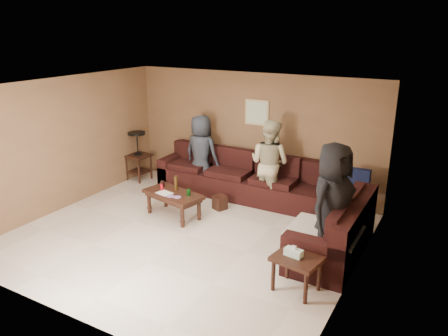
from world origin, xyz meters
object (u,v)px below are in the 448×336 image
Objects in this scene: person_right at (332,205)px; person_left at (201,153)px; coffee_table at (173,196)px; waste_bin at (220,202)px; end_table_left at (138,155)px; side_table_right at (297,262)px; person_middle at (269,163)px; sectional_sofa at (268,197)px.

person_left is at bearing 77.78° from person_right.
coffee_table is 0.96m from waste_bin.
end_table_left is at bearing 9.40° from person_left.
side_table_right is 0.42× the size of person_left.
person_right is at bearing 80.27° from side_table_right.
side_table_right is at bearing 130.74° from person_middle.
end_table_left is 0.65× the size of person_middle.
side_table_right is at bearing -57.41° from sectional_sofa.
person_middle reaches higher than waste_bin.
person_right is (2.98, -0.22, 0.53)m from coffee_table.
person_left is 1.63m from person_middle.
sectional_sofa is at bearing 33.95° from coffee_table.
sectional_sofa is 0.68m from person_middle.
person_middle is 0.93× the size of person_right.
waste_bin is at bearing 51.00° from coffee_table.
waste_bin is at bearing 83.74° from person_right.
end_table_left is 0.69× the size of person_left.
end_table_left is 3.22m from person_middle.
side_table_right is at bearing -22.12° from coffee_table.
sectional_sofa is 3.38m from end_table_left.
person_right reaches higher than sectional_sofa.
coffee_table is 1.95m from person_middle.
waste_bin is (-0.88, -0.27, -0.19)m from sectional_sofa.
person_left is (-3.13, 2.62, 0.38)m from side_table_right.
side_table_right is (1.36, -2.13, 0.10)m from sectional_sofa.
sectional_sofa is 2.70× the size of person_middle.
person_left is 0.94× the size of person_middle.
waste_bin is at bearing -163.08° from sectional_sofa.
coffee_table is 1.56m from person_left.
person_right is at bearing -17.09° from end_table_left.
end_table_left is 5.31m from side_table_right.
person_right is (4.88, -1.50, 0.35)m from end_table_left.
person_middle is at bearing 178.69° from person_left.
end_table_left reaches higher than waste_bin.
sectional_sofa is at bearing 121.22° from person_middle.
waste_bin is (2.47, -0.57, -0.45)m from end_table_left.
end_table_left is 2.58m from waste_bin.
side_table_right is 2.93m from waste_bin.
person_left is (1.58, 0.19, 0.23)m from end_table_left.
waste_bin is 0.16× the size of person_middle.
end_table_left is 5.11m from person_right.
end_table_left is (-3.35, 0.30, 0.26)m from sectional_sofa.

